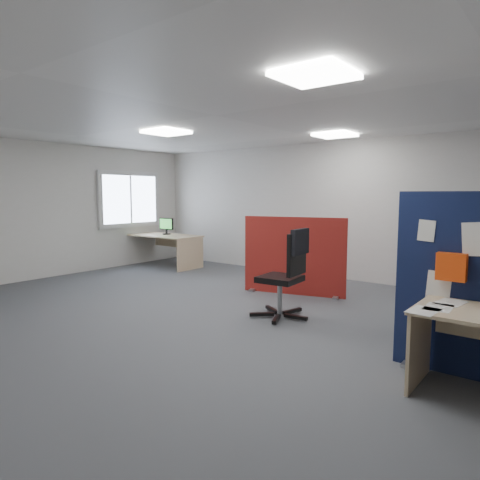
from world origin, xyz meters
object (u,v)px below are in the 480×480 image
Objects in this scene: second_desk at (166,242)px; office_chair at (288,269)px; red_divider at (294,257)px; monitor_second at (166,225)px.

office_chair is at bearing -22.92° from second_desk.
red_divider reaches higher than monitor_second.
office_chair is at bearing -77.48° from red_divider.
red_divider is at bearing -12.45° from monitor_second.
monitor_second is at bearing 151.87° from office_chair.
red_divider reaches higher than office_chair.
monitor_second is at bearing 154.26° from red_divider.
office_chair is at bearing -25.62° from monitor_second.
red_divider is at bearing 113.29° from office_chair.
second_desk is at bearing 152.39° from office_chair.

